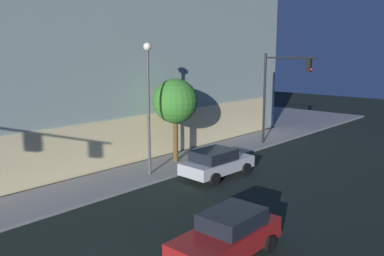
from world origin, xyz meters
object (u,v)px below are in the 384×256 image
modern_building (60,11)px  sidewalk_tree (175,102)px  street_lamp_sidewalk (148,92)px  car_silver (216,162)px  traffic_light_far_corner (279,84)px  car_red (228,235)px

modern_building → sidewalk_tree: (0.78, -11.78, -6.16)m
street_lamp_sidewalk → car_silver: bearing=-48.0°
traffic_light_far_corner → car_silver: (-8.90, -1.32, -3.85)m
modern_building → car_red: 24.47m
traffic_light_far_corner → sidewalk_tree: 8.79m
traffic_light_far_corner → car_red: size_ratio=1.53×
street_lamp_sidewalk → sidewalk_tree: bearing=16.5°
sidewalk_tree → traffic_light_far_corner: bearing=-15.9°
street_lamp_sidewalk → car_red: bearing=-116.3°
sidewalk_tree → car_red: bearing=-127.1°
modern_building → car_red: modern_building is taller
car_silver → street_lamp_sidewalk: bearing=132.0°
sidewalk_tree → car_silver: sidewalk_tree is taller
traffic_light_far_corner → car_red: traffic_light_far_corner is taller
modern_building → car_silver: 18.07m
car_silver → traffic_light_far_corner: bearing=8.4°
modern_building → street_lamp_sidewalk: modern_building is taller
sidewalk_tree → car_red: (-7.44, -9.84, -3.15)m
sidewalk_tree → street_lamp_sidewalk: bearing=-163.5°
car_red → traffic_light_far_corner: bearing=25.1°
modern_building → car_red: bearing=-107.1°
street_lamp_sidewalk → car_red: street_lamp_sidewalk is taller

